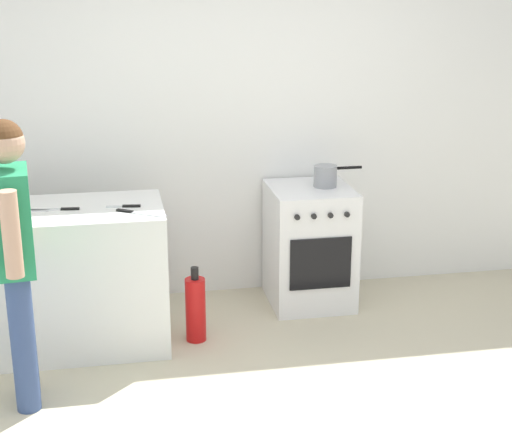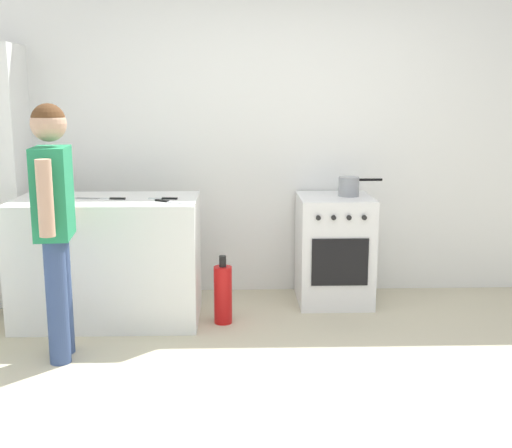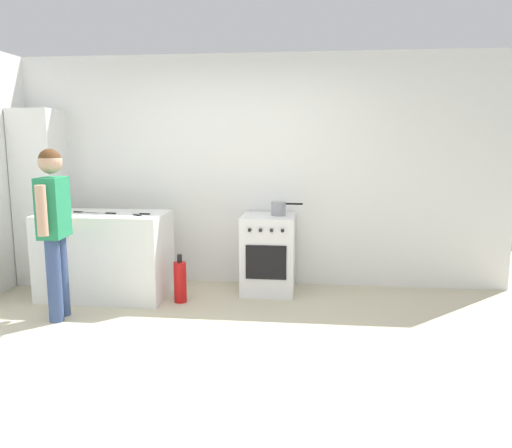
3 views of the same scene
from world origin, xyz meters
TOP-DOWN VIEW (x-y plane):
  - ground_plane at (0.00, 0.00)m, footprint 8.00×8.00m
  - back_wall at (0.00, 1.95)m, footprint 6.00×0.10m
  - counter_unit at (-1.35, 1.20)m, footprint 1.30×0.70m
  - oven_left at (0.35, 1.58)m, footprint 0.57×0.62m
  - pot at (0.46, 1.59)m, footprint 0.34×0.16m
  - knife_bread at (-1.36, 1.18)m, footprint 0.35×0.07m
  - knife_paring at (-0.92, 1.16)m, footprint 0.21×0.05m
  - knife_chef at (-1.55, 1.20)m, footprint 0.31×0.10m
  - knife_carving at (-0.85, 1.01)m, footprint 0.29×0.21m
  - person at (-1.52, 0.51)m, footprint 0.23×0.57m
  - fire_extinguisher at (-0.52, 1.10)m, footprint 0.13×0.13m

SIDE VIEW (x-z plane):
  - ground_plane at x=0.00m, z-range 0.00..0.00m
  - fire_extinguisher at x=-0.52m, z-range -0.03..0.47m
  - oven_left at x=0.35m, z-range 0.00..0.85m
  - counter_unit at x=-1.35m, z-range 0.00..0.90m
  - knife_bread at x=-1.36m, z-range 0.90..0.91m
  - knife_carving at x=-0.85m, z-range 0.90..0.91m
  - knife_chef at x=-1.55m, z-range 0.90..0.91m
  - knife_paring at x=-0.92m, z-range 0.90..0.91m
  - pot at x=0.46m, z-range 0.85..1.00m
  - person at x=-1.52m, z-range 0.14..1.72m
  - back_wall at x=0.00m, z-range 0.00..2.60m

